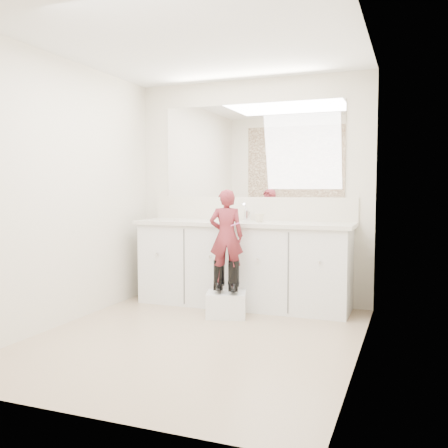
% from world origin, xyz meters
% --- Properties ---
extents(floor, '(3.00, 3.00, 0.00)m').
position_xyz_m(floor, '(0.00, 0.00, 0.00)').
color(floor, '#967862').
rests_on(floor, ground).
extents(ceiling, '(3.00, 3.00, 0.00)m').
position_xyz_m(ceiling, '(0.00, 0.00, 2.40)').
color(ceiling, white).
rests_on(ceiling, wall_back).
extents(wall_back, '(2.60, 0.00, 2.60)m').
position_xyz_m(wall_back, '(0.00, 1.50, 1.20)').
color(wall_back, beige).
rests_on(wall_back, floor).
extents(wall_front, '(2.60, 0.00, 2.60)m').
position_xyz_m(wall_front, '(0.00, -1.50, 1.20)').
color(wall_front, beige).
rests_on(wall_front, floor).
extents(wall_left, '(0.00, 3.00, 3.00)m').
position_xyz_m(wall_left, '(-1.30, 0.00, 1.20)').
color(wall_left, beige).
rests_on(wall_left, floor).
extents(wall_right, '(0.00, 3.00, 3.00)m').
position_xyz_m(wall_right, '(1.30, 0.00, 1.20)').
color(wall_right, beige).
rests_on(wall_right, floor).
extents(vanity_cabinet, '(2.20, 0.55, 0.85)m').
position_xyz_m(vanity_cabinet, '(0.00, 1.23, 0.42)').
color(vanity_cabinet, silver).
rests_on(vanity_cabinet, floor).
extents(countertop, '(2.28, 0.58, 0.04)m').
position_xyz_m(countertop, '(0.00, 1.21, 0.87)').
color(countertop, beige).
rests_on(countertop, vanity_cabinet).
extents(backsplash, '(2.28, 0.03, 0.25)m').
position_xyz_m(backsplash, '(0.00, 1.49, 1.02)').
color(backsplash, beige).
rests_on(backsplash, countertop).
extents(mirror, '(2.00, 0.02, 1.00)m').
position_xyz_m(mirror, '(0.00, 1.49, 1.64)').
color(mirror, white).
rests_on(mirror, wall_back).
extents(dot_panel, '(2.00, 0.01, 1.20)m').
position_xyz_m(dot_panel, '(0.00, -1.49, 1.65)').
color(dot_panel, '#472819').
rests_on(dot_panel, wall_front).
extents(faucet, '(0.08, 0.08, 0.10)m').
position_xyz_m(faucet, '(0.00, 1.38, 0.94)').
color(faucet, silver).
rests_on(faucet, countertop).
extents(cup, '(0.13, 0.13, 0.09)m').
position_xyz_m(cup, '(0.18, 1.19, 0.94)').
color(cup, beige).
rests_on(cup, countertop).
extents(soap_bottle, '(0.10, 0.10, 0.17)m').
position_xyz_m(soap_bottle, '(-0.17, 1.18, 0.97)').
color(soap_bottle, beige).
rests_on(soap_bottle, countertop).
extents(step_stool, '(0.45, 0.40, 0.24)m').
position_xyz_m(step_stool, '(-0.01, 0.75, 0.12)').
color(step_stool, silver).
rests_on(step_stool, floor).
extents(boot_left, '(0.17, 0.23, 0.31)m').
position_xyz_m(boot_left, '(-0.08, 0.75, 0.39)').
color(boot_left, black).
rests_on(boot_left, step_stool).
extents(boot_right, '(0.17, 0.23, 0.31)m').
position_xyz_m(boot_right, '(0.07, 0.75, 0.39)').
color(boot_right, black).
rests_on(boot_right, step_stool).
extents(toddler, '(0.37, 0.30, 0.89)m').
position_xyz_m(toddler, '(-0.01, 0.75, 0.78)').
color(toddler, '#B23741').
rests_on(toddler, step_stool).
extents(toothbrush, '(0.13, 0.05, 0.06)m').
position_xyz_m(toothbrush, '(0.06, 0.74, 0.89)').
color(toothbrush, '#F35EB5').
rests_on(toothbrush, toddler).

